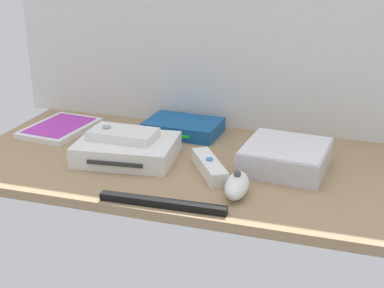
{
  "coord_description": "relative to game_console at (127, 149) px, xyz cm",
  "views": [
    {
      "loc": [
        31.82,
        -101.96,
        45.55
      ],
      "look_at": [
        0.0,
        0.0,
        4.0
      ],
      "focal_mm": 49.69,
      "sensor_mm": 36.0,
      "label": 1
    }
  ],
  "objects": [
    {
      "name": "remote_classic_pad",
      "position": [
        -1.07,
        0.68,
        3.21
      ],
      "size": [
        14.51,
        8.2,
        2.4
      ],
      "rotation": [
        0.0,
        0.0,
        -0.01
      ],
      "color": "white",
      "rests_on": "game_console"
    },
    {
      "name": "network_router",
      "position": [
        6.8,
        19.03,
        -0.5
      ],
      "size": [
        18.71,
        13.18,
        3.4
      ],
      "rotation": [
        0.0,
        0.0,
        -0.06
      ],
      "color": "#145193",
      "rests_on": "ground_plane"
    },
    {
      "name": "remote_nunchuk",
      "position": [
        27.04,
        -10.24,
        -0.16
      ],
      "size": [
        4.97,
        10.24,
        5.1
      ],
      "rotation": [
        0.0,
        0.0,
        0.06
      ],
      "color": "white",
      "rests_on": "ground_plane"
    },
    {
      "name": "ground_plane",
      "position": [
        14.04,
        2.95,
        -3.2
      ],
      "size": [
        100.0,
        48.0,
        2.0
      ],
      "primitive_type": "cube",
      "color": "#9E7F5B",
      "rests_on": "ground"
    },
    {
      "name": "game_console",
      "position": [
        0.0,
        0.0,
        0.0
      ],
      "size": [
        22.49,
        18.06,
        4.4
      ],
      "rotation": [
        0.0,
        0.0,
        0.1
      ],
      "color": "white",
      "rests_on": "ground_plane"
    },
    {
      "name": "mini_computer",
      "position": [
        33.94,
        5.17,
        0.44
      ],
      "size": [
        18.58,
        18.58,
        5.3
      ],
      "rotation": [
        0.0,
        0.0,
        -0.1
      ],
      "color": "silver",
      "rests_on": "ground_plane"
    },
    {
      "name": "sensor_bar",
      "position": [
        15.21,
        -18.8,
        -1.5
      ],
      "size": [
        24.04,
        2.56,
        1.4
      ],
      "primitive_type": "cube",
      "rotation": [
        0.0,
        0.0,
        0.03
      ],
      "color": "black",
      "rests_on": "ground_plane"
    },
    {
      "name": "game_case",
      "position": [
        -23.68,
        11.69,
        -1.44
      ],
      "size": [
        15.52,
        20.32,
        1.56
      ],
      "rotation": [
        0.0,
        0.0,
        -0.11
      ],
      "color": "white",
      "rests_on": "ground_plane"
    },
    {
      "name": "remote_wand",
      "position": [
        19.4,
        -2.22,
        -0.69
      ],
      "size": [
        10.97,
        14.43,
        3.4
      ],
      "rotation": [
        0.0,
        0.0,
        0.57
      ],
      "color": "white",
      "rests_on": "ground_plane"
    }
  ]
}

